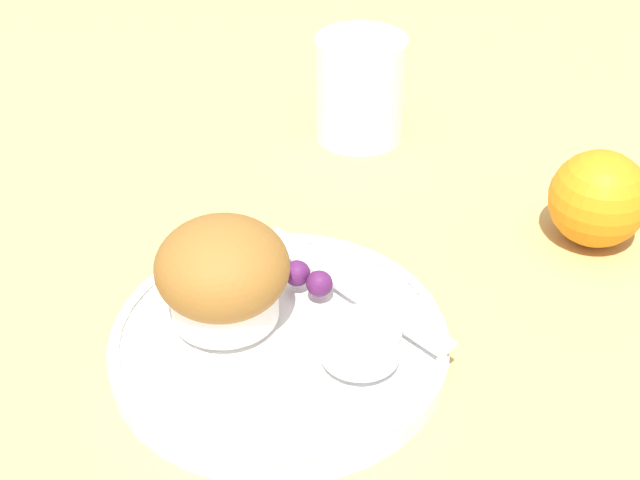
{
  "coord_description": "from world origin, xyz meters",
  "views": [
    {
      "loc": [
        0.26,
        -0.31,
        0.38
      ],
      "look_at": [
        -0.01,
        0.05,
        0.06
      ],
      "focal_mm": 50.0,
      "sensor_mm": 36.0,
      "label": 1
    }
  ],
  "objects": [
    {
      "name": "plate",
      "position": [
        -0.0,
        0.0,
        0.01
      ],
      "size": [
        0.21,
        0.21,
        0.02
      ],
      "color": "white",
      "rests_on": "ground_plane"
    },
    {
      "name": "muffin",
      "position": [
        -0.03,
        -0.01,
        0.05
      ],
      "size": [
        0.08,
        0.08,
        0.06
      ],
      "color": "silver",
      "rests_on": "plate"
    },
    {
      "name": "butter_knife",
      "position": [
        0.01,
        0.06,
        0.02
      ],
      "size": [
        0.16,
        0.04,
        0.0
      ],
      "rotation": [
        0.0,
        0.0,
        -0.18
      ],
      "color": "silver",
      "rests_on": "plate"
    },
    {
      "name": "juice_glass",
      "position": [
        -0.12,
        0.26,
        0.04
      ],
      "size": [
        0.08,
        0.08,
        0.09
      ],
      "color": "silver",
      "rests_on": "ground_plane"
    },
    {
      "name": "berry_pair",
      "position": [
        -0.01,
        0.04,
        0.03
      ],
      "size": [
        0.03,
        0.02,
        0.02
      ],
      "color": "#4C194C",
      "rests_on": "plate"
    },
    {
      "name": "ground_plane",
      "position": [
        0.0,
        0.0,
        0.0
      ],
      "size": [
        3.0,
        3.0,
        0.0
      ],
      "primitive_type": "plane",
      "color": "tan"
    },
    {
      "name": "orange_fruit",
      "position": [
        0.1,
        0.23,
        0.03
      ],
      "size": [
        0.07,
        0.07,
        0.07
      ],
      "color": "orange",
      "rests_on": "ground_plane"
    },
    {
      "name": "cream_ramekin",
      "position": [
        0.05,
        0.01,
        0.03
      ],
      "size": [
        0.05,
        0.05,
        0.02
      ],
      "color": "silver",
      "rests_on": "plate"
    }
  ]
}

